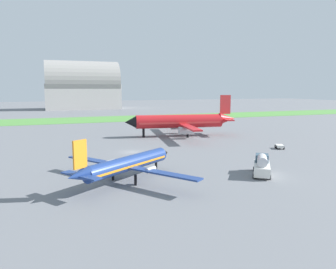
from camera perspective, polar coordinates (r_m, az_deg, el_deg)
ground_plane at (r=68.51m, az=-6.56°, el=-3.16°), size 600.00×600.00×0.00m
grass_taxiway_strip at (r=143.30m, az=-13.94°, el=2.62°), size 360.00×28.00×0.08m
airplane_midfield_jet at (r=90.49m, az=2.46°, el=2.36°), size 32.49×32.98×11.70m
airplane_foreground_turboprop at (r=46.53m, az=-7.44°, el=-5.26°), size 18.40×20.89×7.32m
fuel_truck_near_gate at (r=52.16m, az=16.57°, el=-5.30°), size 5.76×6.67×3.29m
baggage_cart_midfield at (r=76.07m, az=19.48°, el=-2.00°), size 2.66×2.92×0.90m
hangar_distant at (r=220.31m, az=-15.15°, el=8.33°), size 47.53×25.60×31.66m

